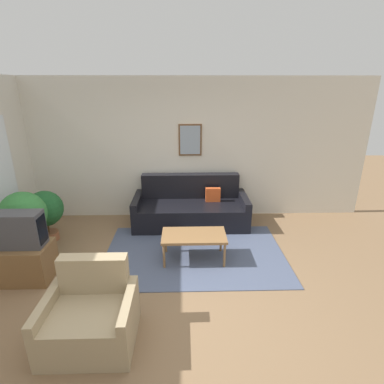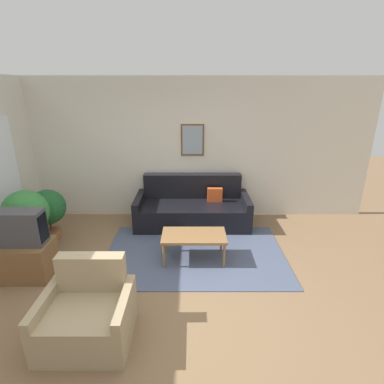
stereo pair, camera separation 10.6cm
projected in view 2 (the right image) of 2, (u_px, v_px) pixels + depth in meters
name	position (u px, v px, depth m)	size (l,w,h in m)	color
ground_plane	(149.00, 301.00, 3.72)	(16.00, 16.00, 0.00)	#846647
area_rug	(194.00, 254.00, 4.76)	(2.81, 1.86, 0.01)	#4C5670
wall_back	(164.00, 150.00, 5.80)	(8.00, 0.09, 2.70)	beige
couch	(192.00, 209.00, 5.72)	(2.13, 0.90, 0.91)	black
coffee_table	(193.00, 237.00, 4.49)	(0.96, 0.52, 0.43)	olive
tv_stand	(24.00, 260.00, 4.13)	(0.73, 0.50, 0.51)	brown
tv	(17.00, 228.00, 3.97)	(0.67, 0.28, 0.48)	#424247
armchair	(87.00, 315.00, 3.11)	(0.90, 0.76, 0.84)	tan
potted_plant_tall	(24.00, 215.00, 4.50)	(0.67, 0.67, 1.07)	#935638
potted_plant_by_window	(46.00, 209.00, 5.08)	(0.60, 0.60, 0.88)	#935638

